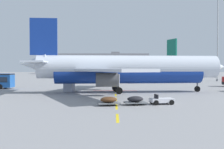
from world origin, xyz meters
TOP-DOWN VIEW (x-y plane):
  - ground at (40.00, 40.00)m, footprint 400.00×400.00m
  - apron_paint_markings at (18.00, 37.30)m, footprint 8.00×94.45m
  - airliner_foreground at (19.66, 18.42)m, footprint 34.82×34.47m
  - airliner_mid_left at (45.49, 96.75)m, footprint 27.99×28.68m
  - airliner_far_center at (28.72, 60.00)m, footprint 31.74×33.16m
  - baggage_train at (20.13, 2.95)m, footprint 8.72×3.12m
  - uld_cargo_container at (9.92, 20.33)m, footprint 1.89×1.86m
  - apron_light_mast_far at (49.78, 57.34)m, footprint 1.80×1.80m
  - terminal_satellite at (9.28, 167.26)m, footprint 64.81×20.24m

SIDE VIEW (x-z plane):
  - ground at x=40.00m, z-range 0.00..0.00m
  - apron_paint_markings at x=18.00m, z-range 0.00..0.01m
  - baggage_train at x=20.13m, z-range -0.05..1.09m
  - uld_cargo_container at x=9.92m, z-range 0.00..1.60m
  - airliner_mid_left at x=45.49m, z-range -1.79..8.35m
  - airliner_far_center at x=28.72m, z-range -2.11..9.86m
  - airliner_foreground at x=19.66m, z-range -2.15..10.05m
  - terminal_satellite at x=9.28m, z-range -0.78..14.67m
  - apron_light_mast_far at x=49.78m, z-range 3.20..31.88m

